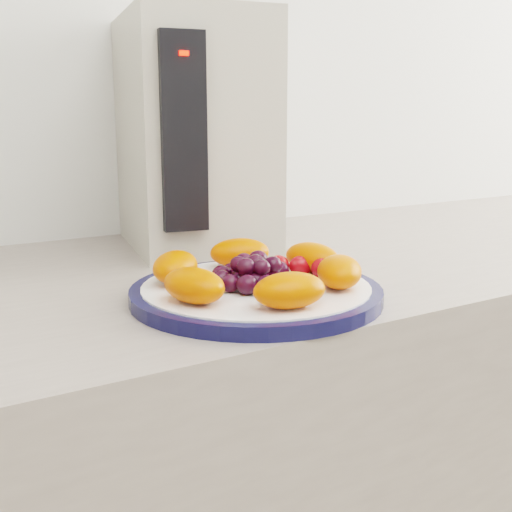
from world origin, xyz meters
TOP-DOWN VIEW (x-y plane):
  - plate_rim at (0.12, 1.03)m, footprint 0.28×0.28m
  - plate_face at (0.12, 1.03)m, footprint 0.25×0.25m
  - appliance_body at (0.20, 1.36)m, footprint 0.25×0.31m
  - appliance_panel at (0.12, 1.22)m, footprint 0.06×0.03m
  - appliance_led at (0.12, 1.21)m, footprint 0.01×0.01m
  - fruit_plate at (0.12, 1.04)m, footprint 0.24×0.24m

SIDE VIEW (x-z plane):
  - plate_rim at x=0.12m, z-range 0.90..0.91m
  - plate_face at x=0.12m, z-range 0.90..0.92m
  - fruit_plate at x=0.12m, z-range 0.92..0.95m
  - appliance_body at x=0.20m, z-range 0.90..1.25m
  - appliance_panel at x=0.12m, z-range 0.95..1.21m
  - appliance_led at x=0.12m, z-range 1.17..1.18m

